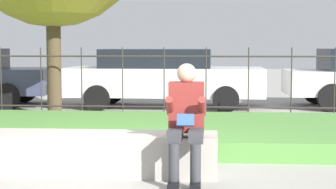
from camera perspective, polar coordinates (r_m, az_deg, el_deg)
ground_plane at (r=6.46m, az=-3.77°, el=-8.10°), size 60.00×60.00×0.00m
stone_bench at (r=6.48m, az=-6.72°, el=-6.20°), size 2.62×0.59×0.47m
person_seated_reader at (r=5.96m, az=1.85°, el=-2.38°), size 0.42×0.73×1.27m
grass_berm at (r=8.74m, az=-1.58°, el=-3.81°), size 10.88×3.31×0.26m
iron_fence at (r=10.81m, az=-0.40°, el=1.22°), size 8.88×0.03×1.44m
car_parked_center at (r=13.33m, az=-0.54°, el=1.84°), size 4.68×1.99×1.39m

